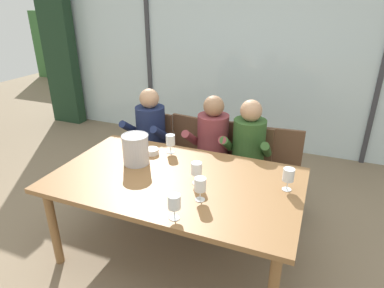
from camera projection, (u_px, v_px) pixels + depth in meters
ground at (213, 195)px, 3.76m from camera, size 14.00×14.00×0.00m
window_glass_panel at (252, 58)px, 4.56m from camera, size 7.16×0.03×2.60m
window_mullion_left at (149, 51)px, 5.10m from camera, size 0.06×0.06×2.60m
window_mullion_right at (383, 66)px, 3.99m from camera, size 0.06×0.06×2.60m
hillside_vineyard at (285, 52)px, 7.79m from camera, size 13.16×2.40×1.75m
curtain_heavy_drape at (59, 47)px, 5.52m from camera, size 0.56×0.20×2.60m
dining_table at (176, 186)px, 2.64m from camera, size 1.96×1.15×0.75m
chair_near_curtain at (152, 145)px, 3.81m from camera, size 0.47×0.47×0.86m
chair_left_of_center at (185, 150)px, 3.69m from camera, size 0.49×0.49×0.86m
chair_center at (215, 156)px, 3.56m from camera, size 0.50×0.50×0.86m
chair_right_of_center at (249, 163)px, 3.40m from camera, size 0.45×0.45×0.86m
chair_near_window_right at (279, 166)px, 3.33m from camera, size 0.48×0.48×0.86m
person_navy_polo at (148, 136)px, 3.61m from camera, size 0.47×0.62×1.18m
person_maroon_top at (210, 146)px, 3.36m from camera, size 0.47×0.62×1.18m
person_olive_shirt at (247, 152)px, 3.23m from camera, size 0.47×0.62×1.18m
ice_bucket_primary at (136, 149)px, 2.79m from camera, size 0.23×0.23×0.26m
tasting_bowl at (152, 151)px, 3.00m from camera, size 0.13×0.13×0.05m
wine_glass_by_left_taster at (288, 176)px, 2.40m from camera, size 0.08×0.08×0.17m
wine_glass_near_bucket at (170, 141)px, 2.99m from camera, size 0.08×0.08×0.17m
wine_glass_center_pour at (197, 169)px, 2.49m from camera, size 0.08×0.08×0.17m
wine_glass_by_right_taster at (174, 203)px, 2.09m from camera, size 0.08×0.08×0.17m
wine_glass_spare_empty at (200, 185)px, 2.28m from camera, size 0.08×0.08×0.17m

